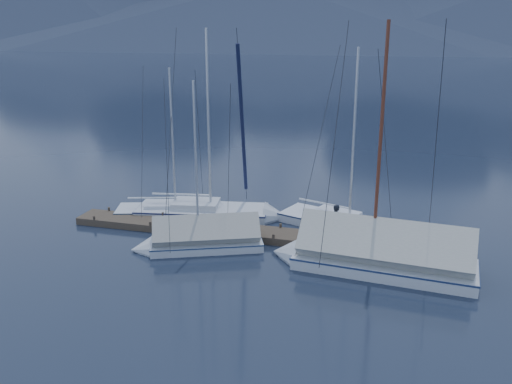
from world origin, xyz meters
TOP-DOWN VIEW (x-y plane):
  - ground at (0.00, 0.00)m, footprint 1000.00×1000.00m
  - dock at (0.00, 2.00)m, footprint 18.00×1.50m
  - mooring_posts at (-0.50, 2.00)m, footprint 15.12×1.52m
  - sailboat_open_left at (-4.44, 4.07)m, footprint 6.46×3.50m
  - sailboat_open_mid at (-2.46, 4.21)m, footprint 7.99×3.65m
  - sailboat_open_right at (4.51, 4.03)m, footprint 7.34×4.17m
  - sailboat_covered_near at (5.24, -0.00)m, footprint 8.39×3.53m
  - sailboat_covered_far at (-2.17, -0.00)m, footprint 5.93×3.80m
  - person at (3.69, 1.93)m, footprint 0.59×0.69m

SIDE VIEW (x-z plane):
  - ground at x=0.00m, z-range 0.00..0.00m
  - dock at x=0.00m, z-range -0.16..0.38m
  - sailboat_open_left at x=-4.44m, z-range -3.97..4.26m
  - sailboat_open_right at x=4.51m, z-range -4.51..4.84m
  - sailboat_open_mid at x=-2.46m, z-range -4.94..5.29m
  - mooring_posts at x=-0.50m, z-range 0.17..0.52m
  - sailboat_covered_far at x=-2.17m, z-range -3.62..4.40m
  - sailboat_covered_near at x=5.24m, z-range -4.80..5.86m
  - person at x=3.69m, z-range 0.34..1.94m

